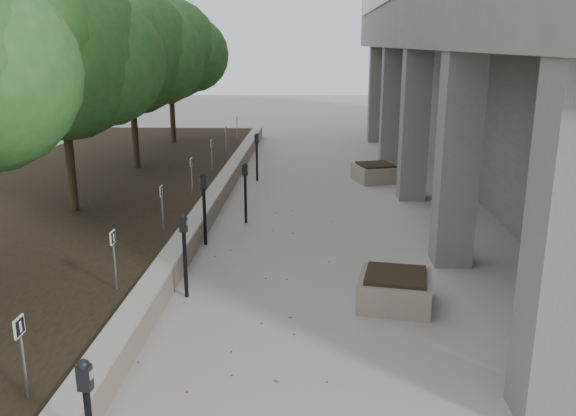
% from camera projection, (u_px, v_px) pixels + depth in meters
% --- Properties ---
extents(retaining_wall, '(0.39, 26.00, 0.50)m').
position_uv_depth(retaining_wall, '(210.00, 206.00, 14.69)').
color(retaining_wall, gray).
rests_on(retaining_wall, ground).
extents(planting_bed, '(7.00, 26.00, 0.40)m').
position_uv_depth(planting_bed, '(64.00, 207.00, 14.86)').
color(planting_bed, '#2C2316').
rests_on(planting_bed, ground).
extents(crabapple_tree_3, '(4.60, 4.00, 5.44)m').
position_uv_depth(crabapple_tree_3, '(63.00, 91.00, 13.09)').
color(crabapple_tree_3, '#275F24').
rests_on(crabapple_tree_3, planting_bed).
extents(crabapple_tree_4, '(4.60, 4.00, 5.44)m').
position_uv_depth(crabapple_tree_4, '(131.00, 78.00, 17.91)').
color(crabapple_tree_4, '#275F24').
rests_on(crabapple_tree_4, planting_bed).
extents(crabapple_tree_5, '(4.60, 4.00, 5.44)m').
position_uv_depth(crabapple_tree_5, '(170.00, 71.00, 22.72)').
color(crabapple_tree_5, '#275F24').
rests_on(crabapple_tree_5, planting_bed).
extents(parking_sign_2, '(0.04, 0.22, 0.96)m').
position_uv_depth(parking_sign_2, '(23.00, 358.00, 6.36)').
color(parking_sign_2, black).
rests_on(parking_sign_2, planting_bed).
extents(parking_sign_3, '(0.04, 0.22, 0.96)m').
position_uv_depth(parking_sign_3, '(114.00, 260.00, 9.25)').
color(parking_sign_3, black).
rests_on(parking_sign_3, planting_bed).
extents(parking_sign_4, '(0.04, 0.22, 0.96)m').
position_uv_depth(parking_sign_4, '(162.00, 209.00, 12.14)').
color(parking_sign_4, black).
rests_on(parking_sign_4, planting_bed).
extents(parking_sign_5, '(0.04, 0.22, 0.96)m').
position_uv_depth(parking_sign_5, '(192.00, 177.00, 15.03)').
color(parking_sign_5, black).
rests_on(parking_sign_5, planting_bed).
extents(parking_sign_6, '(0.04, 0.22, 0.96)m').
position_uv_depth(parking_sign_6, '(212.00, 155.00, 17.92)').
color(parking_sign_6, black).
rests_on(parking_sign_6, planting_bed).
extents(parking_sign_7, '(0.04, 0.22, 0.96)m').
position_uv_depth(parking_sign_7, '(226.00, 140.00, 20.81)').
color(parking_sign_7, black).
rests_on(parking_sign_7, planting_bed).
extents(parking_sign_8, '(0.04, 0.22, 0.96)m').
position_uv_depth(parking_sign_8, '(237.00, 128.00, 23.70)').
color(parking_sign_8, black).
rests_on(parking_sign_8, planting_bed).
extents(parking_meter_2, '(0.15, 0.11, 1.45)m').
position_uv_depth(parking_meter_2, '(185.00, 256.00, 9.86)').
color(parking_meter_2, black).
rests_on(parking_meter_2, ground).
extents(parking_meter_3, '(0.18, 0.14, 1.57)m').
position_uv_depth(parking_meter_3, '(204.00, 209.00, 12.45)').
color(parking_meter_3, black).
rests_on(parking_meter_3, ground).
extents(parking_meter_4, '(0.16, 0.13, 1.46)m').
position_uv_depth(parking_meter_4, '(245.00, 193.00, 14.01)').
color(parking_meter_4, black).
rests_on(parking_meter_4, ground).
extents(parking_meter_5, '(0.15, 0.11, 1.49)m').
position_uv_depth(parking_meter_5, '(257.00, 157.00, 18.36)').
color(parking_meter_5, black).
rests_on(parking_meter_5, ground).
extents(planter_front, '(1.33, 1.33, 0.54)m').
position_uv_depth(planter_front, '(395.00, 289.00, 9.70)').
color(planter_front, gray).
rests_on(planter_front, ground).
extents(planter_back, '(1.48, 1.48, 0.55)m').
position_uv_depth(planter_back, '(375.00, 172.00, 18.43)').
color(planter_back, gray).
rests_on(planter_back, ground).
extents(berry_scatter, '(3.30, 14.10, 0.02)m').
position_uv_depth(berry_scatter, '(267.00, 278.00, 10.83)').
color(berry_scatter, maroon).
rests_on(berry_scatter, ground).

